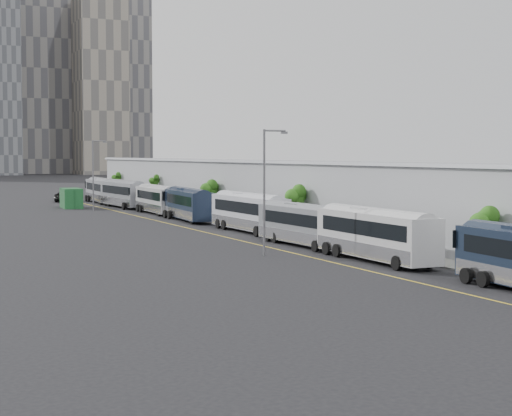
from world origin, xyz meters
TOP-DOWN VIEW (x-y plane):
  - sidewalk at (9.00, 55.00)m, footprint 10.00×170.00m
  - lane_line at (-1.50, 55.00)m, footprint 0.12×160.00m
  - depot at (12.99, 55.00)m, footprint 12.45×160.40m
  - bus_2 at (1.68, 35.61)m, footprint 2.95×13.29m
  - bus_3 at (1.69, 47.09)m, footprint 2.96×12.41m
  - bus_4 at (2.66, 60.92)m, footprint 2.98×13.43m
  - bus_5 at (1.98, 77.00)m, footprint 3.67×13.26m
  - bus_6 at (2.22, 89.97)m, footprint 2.98×12.82m
  - bus_7 at (1.61, 104.18)m, footprint 3.54×13.82m
  - bus_8 at (1.61, 117.36)m, footprint 3.40×13.69m
  - tree_1 at (5.81, 28.78)m, footprint 1.98×1.98m
  - tree_2 at (5.83, 56.98)m, footprint 1.95×1.95m
  - tree_3 at (5.78, 80.34)m, footprint 2.04×2.04m
  - tree_4 at (6.21, 104.08)m, footprint 1.19×1.19m
  - tree_5 at (6.20, 125.60)m, footprint 1.21×1.21m
  - street_lamp_near at (-4.19, 42.00)m, footprint 2.04×0.22m
  - street_lamp_far at (-3.94, 99.01)m, footprint 2.04×0.22m
  - shipping_container at (-5.66, 106.16)m, footprint 2.97×5.54m
  - suv at (-3.52, 122.88)m, footprint 3.52×6.04m

SIDE VIEW (x-z plane):
  - lane_line at x=-1.50m, z-range 0.00..0.02m
  - sidewalk at x=9.00m, z-range 0.00..0.12m
  - suv at x=-3.52m, z-range 0.00..1.58m
  - shipping_container at x=-5.66m, z-range 0.00..2.86m
  - bus_3 at x=1.69m, z-range -0.28..3.32m
  - bus_6 at x=2.22m, z-range -0.29..3.44m
  - bus_5 at x=1.98m, z-range -0.30..3.53m
  - bus_2 at x=1.68m, z-range -0.30..3.58m
  - bus_4 at x=2.66m, z-range -0.30..3.61m
  - bus_8 at x=1.61m, z-range -0.31..3.66m
  - bus_7 at x=1.61m, z-range -0.31..3.69m
  - tree_1 at x=5.81m, z-range 1.04..5.15m
  - tree_3 at x=5.78m, z-range 1.20..5.68m
  - tree_5 at x=6.20m, z-range 1.40..5.63m
  - depot at x=12.99m, z-range -0.09..7.11m
  - tree_4 at x=6.21m, z-range 1.43..5.73m
  - tree_2 at x=5.83m, z-range 1.31..5.93m
  - street_lamp_far at x=-3.94m, z-range 0.70..10.43m
  - street_lamp_near at x=-4.19m, z-range 0.70..10.45m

